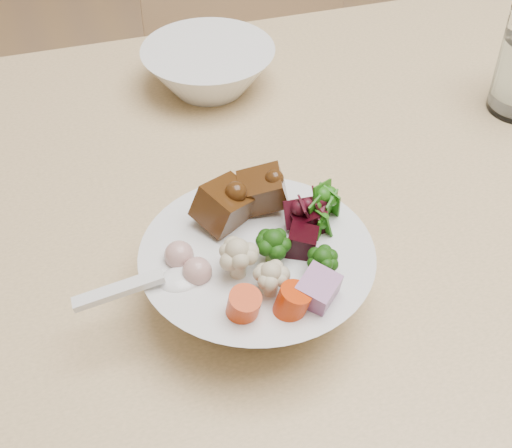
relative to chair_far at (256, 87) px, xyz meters
The scene contains 4 objects.
chair_far is the anchor object (origin of this frame).
food_bowl 0.74m from the chair_far, 109.15° to the right, with size 0.20×0.20×0.11m.
soup_spoon 0.78m from the chair_far, 115.01° to the right, with size 0.11×0.03×0.02m.
side_bowl 0.43m from the chair_far, 118.64° to the right, with size 0.16×0.16×0.05m, color silver, non-canonical shape.
Camera 1 is at (-0.71, -0.44, 1.15)m, focal length 50.00 mm.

